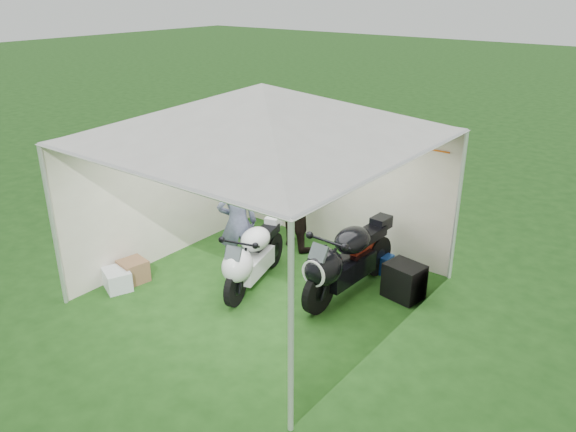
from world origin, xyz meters
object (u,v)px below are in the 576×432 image
object	(u,v)px
motorcycle_black	(345,259)
motorcycle_white	(252,256)
person_dark_jacket	(299,196)
person_blue_jacket	(238,223)
crate_1	(133,271)
canopy_tent	(264,116)
equipment_box	(404,281)
paddock_stand	(379,262)
crate_0	(117,279)

from	to	relation	value
motorcycle_black	motorcycle_white	bearing A→B (deg)	-149.54
motorcycle_white	person_dark_jacket	bearing A→B (deg)	85.70
person_dark_jacket	person_blue_jacket	bearing A→B (deg)	100.24
motorcycle_white	person_blue_jacket	world-z (taller)	person_blue_jacket
person_dark_jacket	crate_1	size ratio (longest dim) A/B	4.80
motorcycle_white	motorcycle_black	world-z (taller)	motorcycle_black
canopy_tent	equipment_box	distance (m)	3.05
motorcycle_black	person_blue_jacket	world-z (taller)	person_blue_jacket
paddock_stand	canopy_tent	bearing A→B (deg)	-124.73
paddock_stand	equipment_box	distance (m)	0.83
motorcycle_black	paddock_stand	world-z (taller)	motorcycle_black
equipment_box	crate_1	bearing A→B (deg)	-149.12
motorcycle_black	person_blue_jacket	size ratio (longest dim) A/B	1.26
canopy_tent	motorcycle_white	world-z (taller)	canopy_tent
person_dark_jacket	crate_1	bearing A→B (deg)	80.97
motorcycle_black	crate_1	xyz separation A→B (m)	(-2.74, -1.59, -0.41)
paddock_stand	equipment_box	size ratio (longest dim) A/B	0.77
canopy_tent	motorcycle_white	bearing A→B (deg)	-157.42
canopy_tent	equipment_box	xyz separation A→B (m)	(1.70, 1.02, -2.32)
person_blue_jacket	crate_1	xyz separation A→B (m)	(-1.07, -1.19, -0.66)
crate_1	crate_0	bearing A→B (deg)	-91.26
canopy_tent	paddock_stand	world-z (taller)	canopy_tent
motorcycle_black	person_dark_jacket	distance (m)	1.83
canopy_tent	equipment_box	size ratio (longest dim) A/B	11.00
motorcycle_white	paddock_stand	distance (m)	2.04
canopy_tent	person_dark_jacket	size ratio (longest dim) A/B	3.17
person_dark_jacket	motorcycle_white	bearing A→B (deg)	117.93
motorcycle_black	person_blue_jacket	xyz separation A→B (m)	(-1.67, -0.40, 0.26)
canopy_tent	crate_1	bearing A→B (deg)	-149.11
motorcycle_black	person_dark_jacket	xyz separation A→B (m)	(-1.52, 0.96, 0.32)
equipment_box	paddock_stand	bearing A→B (deg)	144.11
person_blue_jacket	person_dark_jacket	bearing A→B (deg)	-145.47
person_blue_jacket	canopy_tent	bearing A→B (deg)	118.49
canopy_tent	person_blue_jacket	size ratio (longest dim) A/B	3.41
equipment_box	motorcycle_white	bearing A→B (deg)	-149.96
equipment_box	canopy_tent	bearing A→B (deg)	-149.13
motorcycle_white	person_dark_jacket	xyz separation A→B (m)	(-0.32, 1.59, 0.39)
motorcycle_black	crate_1	distance (m)	3.19
crate_1	person_dark_jacket	bearing A→B (deg)	64.55
person_blue_jacket	crate_1	size ratio (longest dim) A/B	4.45
canopy_tent	crate_1	size ratio (longest dim) A/B	15.20
canopy_tent	motorcycle_black	bearing A→B (deg)	28.96
person_blue_jacket	equipment_box	distance (m)	2.59
motorcycle_black	person_dark_jacket	size ratio (longest dim) A/B	1.17
equipment_box	person_dark_jacket	bearing A→B (deg)	167.53
canopy_tent	paddock_stand	xyz separation A→B (m)	(1.04, 1.50, -2.43)
person_blue_jacket	crate_0	bearing A→B (deg)	4.78
paddock_stand	person_blue_jacket	xyz separation A→B (m)	(-1.71, -1.35, 0.68)
paddock_stand	motorcycle_black	bearing A→B (deg)	-92.54
crate_0	crate_1	bearing A→B (deg)	88.74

